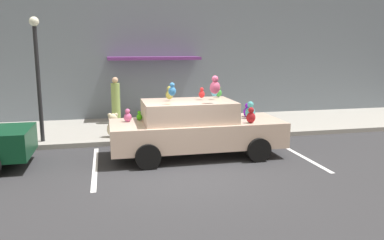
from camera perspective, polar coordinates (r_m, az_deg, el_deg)
The scene contains 9 objects.
ground_plane at distance 9.24m, azimuth -1.44°, elevation -7.96°, with size 60.00×60.00×0.00m, color #2D2D30.
sidewalk at distance 13.99m, azimuth -5.49°, elevation -1.22°, with size 24.00×4.00×0.15m, color gray.
storefront_building at distance 15.82m, azimuth -6.72°, elevation 11.51°, with size 24.00×1.25×6.40m.
parking_stripe_front at distance 11.31m, azimuth 15.34°, elevation -4.82°, with size 0.12×3.60×0.01m, color silver.
parking_stripe_rear at distance 10.03m, azimuth -14.24°, elevation -6.75°, with size 0.12×3.60×0.01m, color silver.
plush_covered_car at distance 10.50m, azimuth 0.47°, elevation -1.12°, with size 4.69×2.02×2.26m.
teddy_bear_on_sidewalk at distance 12.43m, azimuth -11.66°, elevation -0.87°, with size 0.41×0.34×0.78m.
street_lamp_post at distance 12.24m, azimuth -22.06°, elevation 7.46°, with size 0.28×0.28×3.69m.
pedestrian_near_shopfront at distance 14.63m, azimuth -11.29°, elevation 2.69°, with size 0.33×0.33×1.74m.
Camera 1 is at (-1.72, -8.58, 2.96)m, focal length 35.78 mm.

